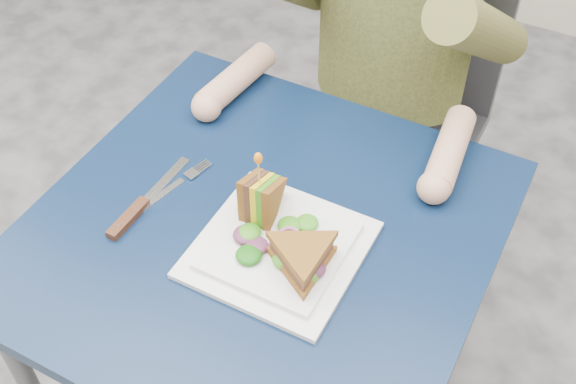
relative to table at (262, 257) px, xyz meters
The scene contains 11 objects.
table is the anchor object (origin of this frame).
chair 0.70m from the table, 90.00° to the left, with size 0.42×0.40×0.93m.
plate 0.11m from the table, 30.63° to the right, with size 0.26×0.26×0.02m.
sandwich_flat 0.17m from the table, 27.56° to the right, with size 0.18×0.18×0.05m.
sandwich_upright 0.13m from the table, 116.87° to the left, with size 0.08×0.13×0.13m.
fork 0.20m from the table, behind, with size 0.06×0.18×0.01m.
knife 0.23m from the table, 160.55° to the right, with size 0.02×0.22×0.02m.
toothpick 0.20m from the table, 116.87° to the left, with size 0.00×0.00×0.06m, color tan.
toothpick_frill 0.23m from the table, 116.87° to the left, with size 0.01×0.01×0.02m, color orange.
lettuce_spill 0.13m from the table, 20.20° to the right, with size 0.15×0.13×0.02m, color #337A14, non-canonical shape.
onion_ring 0.14m from the table, 21.18° to the right, with size 0.04×0.04×0.01m, color #9E4C7A.
Camera 1 is at (0.41, -0.68, 1.65)m, focal length 45.00 mm.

